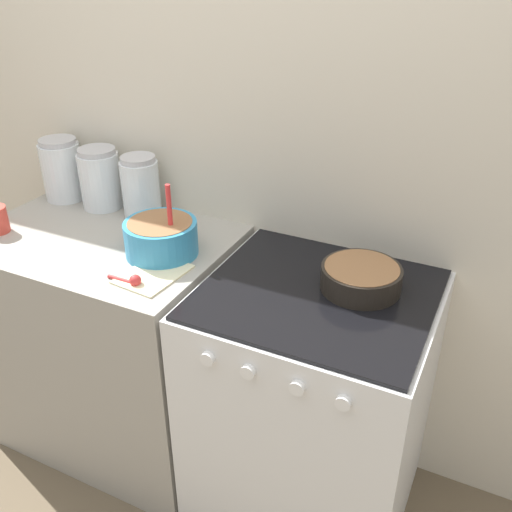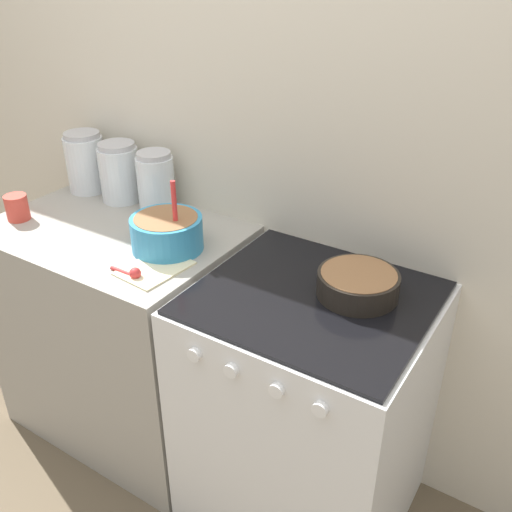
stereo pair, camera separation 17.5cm
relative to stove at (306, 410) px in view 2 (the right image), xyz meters
The scene contains 11 objects.
wall_back 0.90m from the stove, 136.87° to the left, with size 4.78×0.05×2.40m.
countertop_cabinet 0.80m from the stove, behind, with size 0.89×0.62×0.89m.
stove is the anchor object (origin of this frame).
mixing_bowl 0.74m from the stove, behind, with size 0.24×0.24×0.25m.
baking_pan 0.50m from the stove, 34.62° to the left, with size 0.24×0.24×0.07m.
storage_jar_left 1.28m from the stove, 169.37° to the left, with size 0.15×0.15×0.24m.
storage_jar_middle 1.12m from the stove, 167.37° to the left, with size 0.15×0.15×0.23m.
storage_jar_right 0.97m from the stove, 164.48° to the left, with size 0.14×0.14×0.23m.
tin_can 1.26m from the stove, behind, with size 0.08×0.08×0.09m.
recipe_page 0.68m from the stove, 164.99° to the right, with size 0.18×0.23×0.01m.
measuring_spoon 0.72m from the stove, 158.31° to the right, with size 0.12×0.04×0.04m.
Camera 2 is at (0.96, -0.94, 1.80)m, focal length 40.00 mm.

